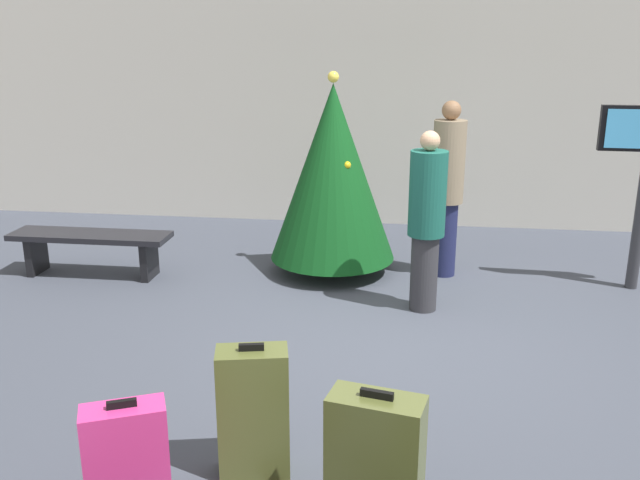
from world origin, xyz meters
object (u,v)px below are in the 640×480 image
at_px(holiday_tree, 333,173).
at_px(traveller_1, 447,185).
at_px(traveller_0, 427,218).
at_px(suitcase_5, 375,464).
at_px(waiting_bench, 91,243).
at_px(suitcase_3, 253,412).
at_px(suitcase_4, 127,465).

relative_size(holiday_tree, traveller_1, 1.15).
bearing_deg(holiday_tree, traveller_1, 3.08).
xyz_separation_m(traveller_0, suitcase_5, (-0.30, -3.11, -0.51)).
xyz_separation_m(holiday_tree, traveller_1, (1.22, 0.07, -0.12)).
bearing_deg(waiting_bench, suitcase_3, -51.62).
height_order(suitcase_3, suitcase_5, suitcase_3).
bearing_deg(waiting_bench, suitcase_5, -47.72).
relative_size(traveller_0, traveller_1, 0.91).
bearing_deg(suitcase_3, suitcase_5, -28.11).
bearing_deg(waiting_bench, traveller_1, 8.02).
height_order(holiday_tree, traveller_1, holiday_tree).
bearing_deg(suitcase_5, suitcase_3, 151.89).
distance_m(waiting_bench, suitcase_4, 4.24).
xyz_separation_m(holiday_tree, suitcase_5, (0.69, -4.09, -0.73)).
xyz_separation_m(waiting_bench, suitcase_5, (3.29, -3.61, 0.02)).
relative_size(holiday_tree, suitcase_5, 2.68).
xyz_separation_m(waiting_bench, traveller_1, (3.82, 0.54, 0.64)).
distance_m(traveller_0, traveller_1, 1.07).
xyz_separation_m(suitcase_3, suitcase_5, (0.74, -0.39, -0.01)).
xyz_separation_m(traveller_1, suitcase_3, (-1.27, -3.76, -0.60)).
bearing_deg(suitcase_5, waiting_bench, 132.28).
relative_size(waiting_bench, suitcase_5, 2.13).
bearing_deg(suitcase_4, traveller_0, 63.80).
height_order(traveller_0, suitcase_5, traveller_0).
relative_size(holiday_tree, suitcase_4, 2.98).
relative_size(traveller_0, suitcase_4, 2.34).
bearing_deg(traveller_0, traveller_1, 77.32).
distance_m(traveller_0, suitcase_4, 3.65).
bearing_deg(suitcase_5, suitcase_4, -174.43).
xyz_separation_m(suitcase_3, suitcase_4, (-0.56, -0.52, -0.05)).
bearing_deg(traveller_0, suitcase_3, -110.78).
distance_m(waiting_bench, suitcase_5, 4.89).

